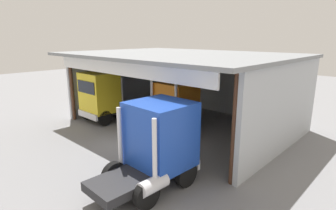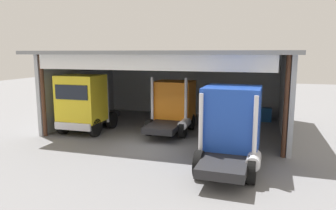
% 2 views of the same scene
% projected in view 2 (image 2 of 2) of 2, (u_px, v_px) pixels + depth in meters
% --- Properties ---
extents(ground_plane, '(80.00, 80.00, 0.00)m').
position_uv_depth(ground_plane, '(150.00, 146.00, 17.07)').
color(ground_plane, slate).
rests_on(ground_plane, ground).
extents(workshop_shed, '(14.76, 10.98, 5.12)m').
position_uv_depth(workshop_shed, '(177.00, 73.00, 21.73)').
color(workshop_shed, '#ADB2B7').
rests_on(workshop_shed, ground).
extents(truck_yellow_yard_outside, '(2.68, 4.68, 3.66)m').
position_uv_depth(truck_yellow_yard_outside, '(84.00, 103.00, 19.68)').
color(truck_yellow_yard_outside, yellow).
rests_on(truck_yellow_yard_outside, ground).
extents(truck_orange_right_bay, '(2.56, 4.80, 3.54)m').
position_uv_depth(truck_orange_right_bay, '(173.00, 105.00, 20.12)').
color(truck_orange_right_bay, orange).
rests_on(truck_orange_right_bay, ground).
extents(truck_blue_center_left_bay, '(2.58, 4.64, 3.56)m').
position_uv_depth(truck_blue_center_left_bay, '(231.00, 126.00, 13.55)').
color(truck_blue_center_left_bay, '#1E47B7').
rests_on(truck_blue_center_left_bay, ground).
extents(oil_drum, '(0.58, 0.58, 0.93)m').
position_uv_depth(oil_drum, '(239.00, 112.00, 24.37)').
color(oil_drum, '#194CB2').
rests_on(oil_drum, ground).
extents(tool_cart, '(0.90, 0.60, 1.00)m').
position_uv_depth(tool_cart, '(265.00, 115.00, 23.18)').
color(tool_cart, '#1E59A5').
rests_on(tool_cart, ground).
extents(traffic_cone, '(0.36, 0.36, 0.56)m').
position_uv_depth(traffic_cone, '(233.00, 154.00, 14.80)').
color(traffic_cone, orange).
rests_on(traffic_cone, ground).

